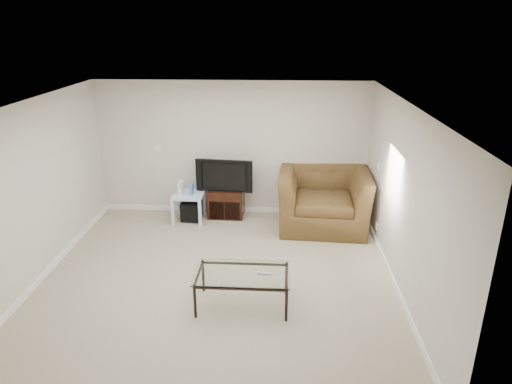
{
  "coord_description": "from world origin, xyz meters",
  "views": [
    {
      "loc": [
        0.84,
        -5.63,
        3.47
      ],
      "look_at": [
        0.5,
        1.2,
        0.9
      ],
      "focal_mm": 32.0,
      "sensor_mm": 36.0,
      "label": 1
    }
  ],
  "objects_px": {
    "tv_stand": "(226,202)",
    "coffee_table": "(243,289)",
    "side_table": "(189,207)",
    "subwoofer": "(191,210)",
    "recliner": "(324,190)",
    "television": "(225,174)"
  },
  "relations": [
    {
      "from": "television",
      "to": "side_table",
      "type": "distance_m",
      "value": 0.9
    },
    {
      "from": "television",
      "to": "recliner",
      "type": "xyz_separation_m",
      "value": [
        1.78,
        -0.31,
        -0.16
      ]
    },
    {
      "from": "television",
      "to": "subwoofer",
      "type": "relative_size",
      "value": 2.84
    },
    {
      "from": "subwoofer",
      "to": "recliner",
      "type": "relative_size",
      "value": 0.22
    },
    {
      "from": "television",
      "to": "tv_stand",
      "type": "bearing_deg",
      "value": 93.52
    },
    {
      "from": "side_table",
      "to": "recliner",
      "type": "height_order",
      "value": "recliner"
    },
    {
      "from": "subwoofer",
      "to": "recliner",
      "type": "xyz_separation_m",
      "value": [
        2.41,
        -0.13,
        0.5
      ]
    },
    {
      "from": "tv_stand",
      "to": "television",
      "type": "distance_m",
      "value": 0.57
    },
    {
      "from": "tv_stand",
      "to": "subwoofer",
      "type": "height_order",
      "value": "tv_stand"
    },
    {
      "from": "tv_stand",
      "to": "coffee_table",
      "type": "relative_size",
      "value": 0.54
    },
    {
      "from": "subwoofer",
      "to": "tv_stand",
      "type": "bearing_deg",
      "value": 18.39
    },
    {
      "from": "recliner",
      "to": "side_table",
      "type": "bearing_deg",
      "value": -178.78
    },
    {
      "from": "recliner",
      "to": "coffee_table",
      "type": "bearing_deg",
      "value": -112.39
    },
    {
      "from": "tv_stand",
      "to": "coffee_table",
      "type": "distance_m",
      "value": 2.93
    },
    {
      "from": "tv_stand",
      "to": "coffee_table",
      "type": "xyz_separation_m",
      "value": [
        0.53,
        -2.88,
        -0.04
      ]
    },
    {
      "from": "television",
      "to": "coffee_table",
      "type": "relative_size",
      "value": 0.8
    },
    {
      "from": "television",
      "to": "coffee_table",
      "type": "bearing_deg",
      "value": -73.76
    },
    {
      "from": "television",
      "to": "recliner",
      "type": "height_order",
      "value": "recliner"
    },
    {
      "from": "side_table",
      "to": "subwoofer",
      "type": "height_order",
      "value": "side_table"
    },
    {
      "from": "television",
      "to": "side_table",
      "type": "xyz_separation_m",
      "value": [
        -0.66,
        -0.2,
        -0.58
      ]
    },
    {
      "from": "tv_stand",
      "to": "television",
      "type": "bearing_deg",
      "value": -90.0
    },
    {
      "from": "television",
      "to": "recliner",
      "type": "bearing_deg",
      "value": -4.27
    }
  ]
}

